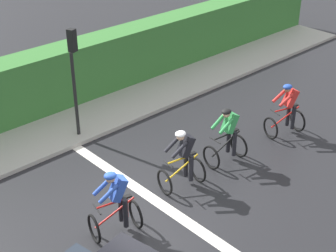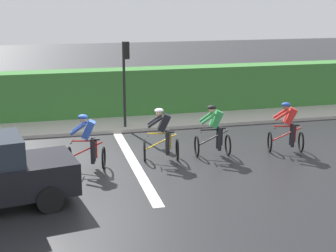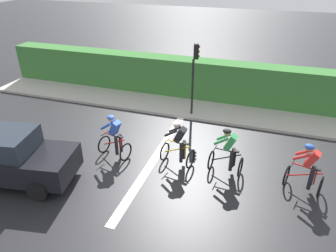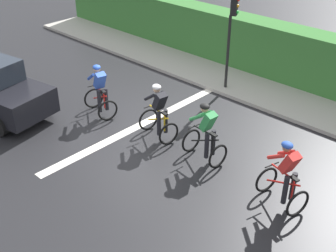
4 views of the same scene
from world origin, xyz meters
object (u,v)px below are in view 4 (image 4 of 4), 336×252
object	(u,v)px
cyclist_second	(206,134)
cyclist_fourth	(100,92)
cyclist_lead	(285,176)
traffic_light_near_crossing	(231,30)
cyclist_mid	(159,113)

from	to	relation	value
cyclist_second	cyclist_fourth	distance (m)	4.04
cyclist_lead	cyclist_fourth	xyz separation A→B (m)	(0.11, -6.48, 0.00)
cyclist_fourth	traffic_light_near_crossing	distance (m)	4.81
traffic_light_near_crossing	cyclist_second	bearing A→B (deg)	29.08
cyclist_lead	cyclist_mid	bearing A→B (deg)	-92.14
cyclist_mid	cyclist_fourth	distance (m)	2.34
cyclist_mid	cyclist_second	bearing A→B (deg)	91.00
cyclist_lead	traffic_light_near_crossing	bearing A→B (deg)	-131.46
cyclist_lead	cyclist_fourth	size ratio (longest dim) A/B	1.00
cyclist_second	cyclist_fourth	world-z (taller)	same
cyclist_lead	cyclist_fourth	distance (m)	6.48
cyclist_mid	traffic_light_near_crossing	bearing A→B (deg)	-173.17
cyclist_second	cyclist_mid	xyz separation A→B (m)	(0.03, -1.70, 0.00)
cyclist_lead	cyclist_second	distance (m)	2.46
cyclist_mid	traffic_light_near_crossing	distance (m)	4.21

